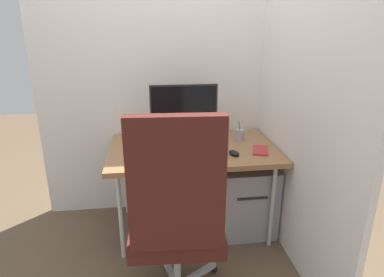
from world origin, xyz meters
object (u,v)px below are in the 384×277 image
(mouse, at_px, (234,153))
(notebook, at_px, (260,150))
(keyboard, at_px, (178,159))
(pen_holder, at_px, (239,135))
(monitor, at_px, (184,113))
(office_chair, at_px, (177,216))
(filing_cabinet, at_px, (242,195))

(mouse, relative_size, notebook, 0.51)
(mouse, bearing_deg, keyboard, 169.97)
(mouse, height_order, pen_holder, pen_holder)
(pen_holder, bearing_deg, notebook, -69.47)
(keyboard, bearing_deg, notebook, 9.18)
(notebook, bearing_deg, mouse, -148.44)
(monitor, distance_m, pen_holder, 0.50)
(office_chair, bearing_deg, keyboard, 84.18)
(mouse, bearing_deg, office_chair, -144.22)
(filing_cabinet, relative_size, notebook, 2.87)
(pen_holder, bearing_deg, office_chair, -122.48)
(keyboard, height_order, notebook, keyboard)
(office_chair, relative_size, notebook, 6.22)
(office_chair, xyz_separation_m, pen_holder, (0.59, 0.92, 0.12))
(filing_cabinet, bearing_deg, pen_holder, 94.74)
(notebook, bearing_deg, office_chair, -116.89)
(keyboard, bearing_deg, office_chair, -95.82)
(monitor, bearing_deg, keyboard, -103.83)
(filing_cabinet, xyz_separation_m, notebook, (0.08, -0.11, 0.43))
(monitor, height_order, notebook, monitor)
(mouse, relative_size, pen_holder, 0.56)
(pen_holder, xyz_separation_m, notebook, (0.09, -0.25, -0.04))
(keyboard, bearing_deg, filing_cabinet, 21.73)
(keyboard, distance_m, notebook, 0.63)
(monitor, distance_m, mouse, 0.49)
(office_chair, distance_m, notebook, 0.96)
(monitor, distance_m, keyboard, 0.41)
(monitor, bearing_deg, filing_cabinet, -12.93)
(filing_cabinet, xyz_separation_m, keyboard, (-0.54, -0.22, 0.44))
(monitor, xyz_separation_m, pen_holder, (0.45, 0.03, -0.21))
(mouse, distance_m, pen_holder, 0.33)
(mouse, height_order, notebook, mouse)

